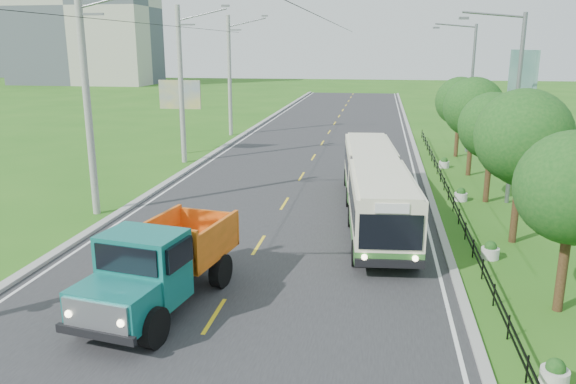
% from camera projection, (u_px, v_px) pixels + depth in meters
% --- Properties ---
extents(ground, '(240.00, 240.00, 0.00)m').
position_uv_depth(ground, '(214.00, 316.00, 16.04)').
color(ground, '#286217').
rests_on(ground, ground).
extents(road, '(14.00, 120.00, 0.02)m').
position_uv_depth(road, '(306.00, 169.00, 35.14)').
color(road, '#28282B').
rests_on(road, ground).
extents(curb_left, '(0.40, 120.00, 0.15)m').
position_uv_depth(curb_left, '(196.00, 165.00, 36.25)').
color(curb_left, '#9E9E99').
rests_on(curb_left, ground).
extents(curb_right, '(0.30, 120.00, 0.10)m').
position_uv_depth(curb_right, '(423.00, 173.00, 34.01)').
color(curb_right, '#9E9E99').
rests_on(curb_right, ground).
extents(edge_line_left, '(0.12, 120.00, 0.00)m').
position_uv_depth(edge_line_left, '(204.00, 166.00, 36.18)').
color(edge_line_left, silver).
rests_on(edge_line_left, road).
extents(edge_line_right, '(0.12, 120.00, 0.00)m').
position_uv_depth(edge_line_right, '(414.00, 173.00, 34.10)').
color(edge_line_right, silver).
rests_on(edge_line_right, road).
extents(centre_dash, '(0.12, 2.20, 0.00)m').
position_uv_depth(centre_dash, '(214.00, 316.00, 16.04)').
color(centre_dash, yellow).
rests_on(centre_dash, road).
extents(railing_right, '(0.04, 40.00, 0.60)m').
position_uv_depth(railing_right, '(448.00, 194.00, 28.09)').
color(railing_right, black).
rests_on(railing_right, ground).
extents(pole_near, '(3.51, 0.32, 10.00)m').
position_uv_depth(pole_near, '(88.00, 102.00, 24.65)').
color(pole_near, gray).
rests_on(pole_near, ground).
extents(pole_mid, '(3.51, 0.32, 10.00)m').
position_uv_depth(pole_mid, '(181.00, 85.00, 36.11)').
color(pole_mid, gray).
rests_on(pole_mid, ground).
extents(pole_far, '(3.51, 0.32, 10.00)m').
position_uv_depth(pole_far, '(230.00, 75.00, 47.57)').
color(pole_far, gray).
rests_on(pole_far, ground).
extents(tree_second, '(3.18, 3.26, 5.30)m').
position_uv_depth(tree_second, '(573.00, 193.00, 15.66)').
color(tree_second, '#382314').
rests_on(tree_second, ground).
extents(tree_third, '(3.60, 3.62, 6.00)m').
position_uv_depth(tree_third, '(523.00, 142.00, 21.27)').
color(tree_third, '#382314').
rests_on(tree_third, ground).
extents(tree_fourth, '(3.24, 3.31, 5.40)m').
position_uv_depth(tree_fourth, '(493.00, 130.00, 27.10)').
color(tree_fourth, '#382314').
rests_on(tree_fourth, ground).
extents(tree_fifth, '(3.48, 3.52, 5.80)m').
position_uv_depth(tree_fifth, '(474.00, 110.00, 32.77)').
color(tree_fifth, '#382314').
rests_on(tree_fifth, ground).
extents(tree_back, '(3.30, 3.36, 5.50)m').
position_uv_depth(tree_back, '(460.00, 104.00, 38.55)').
color(tree_back, '#382314').
rests_on(tree_back, ground).
extents(streetlight_mid, '(3.02, 0.20, 9.07)m').
position_uv_depth(streetlight_mid, '(513.00, 103.00, 26.51)').
color(streetlight_mid, slate).
rests_on(streetlight_mid, ground).
extents(streetlight_far, '(3.02, 0.20, 9.07)m').
position_uv_depth(streetlight_far, '(469.00, 84.00, 39.89)').
color(streetlight_far, slate).
rests_on(streetlight_far, ground).
extents(planter_front, '(0.64, 0.64, 0.67)m').
position_uv_depth(planter_front, '(555.00, 374.00, 12.72)').
color(planter_front, silver).
rests_on(planter_front, ground).
extents(planter_near, '(0.64, 0.64, 0.67)m').
position_uv_depth(planter_near, '(490.00, 251.00, 20.36)').
color(planter_near, silver).
rests_on(planter_near, ground).
extents(planter_mid, '(0.64, 0.64, 0.67)m').
position_uv_depth(planter_mid, '(461.00, 195.00, 28.00)').
color(planter_mid, silver).
rests_on(planter_mid, ground).
extents(planter_far, '(0.64, 0.64, 0.67)m').
position_uv_depth(planter_far, '(444.00, 163.00, 35.64)').
color(planter_far, silver).
rests_on(planter_far, ground).
extents(billboard_left, '(3.00, 0.20, 5.20)m').
position_uv_depth(billboard_left, '(180.00, 99.00, 39.47)').
color(billboard_left, slate).
rests_on(billboard_left, ground).
extents(billboard_right, '(0.24, 6.00, 7.30)m').
position_uv_depth(billboard_right, '(521.00, 85.00, 31.87)').
color(billboard_right, slate).
rests_on(billboard_right, ground).
extents(apartment_near, '(28.00, 14.00, 30.00)m').
position_uv_depth(apartment_near, '(82.00, 7.00, 111.59)').
color(apartment_near, '#B7B2A3').
rests_on(apartment_near, ground).
extents(apartment_far, '(24.00, 14.00, 26.00)m').
position_uv_depth(apartment_far, '(41.00, 23.00, 139.88)').
color(apartment_far, '#B7B2A3').
rests_on(apartment_far, ground).
extents(bus, '(3.50, 14.28, 2.73)m').
position_uv_depth(bus, '(375.00, 183.00, 24.82)').
color(bus, '#30692A').
rests_on(bus, ground).
extents(dump_truck, '(3.27, 6.38, 2.56)m').
position_uv_depth(dump_truck, '(160.00, 260.00, 16.32)').
color(dump_truck, '#116863').
rests_on(dump_truck, ground).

